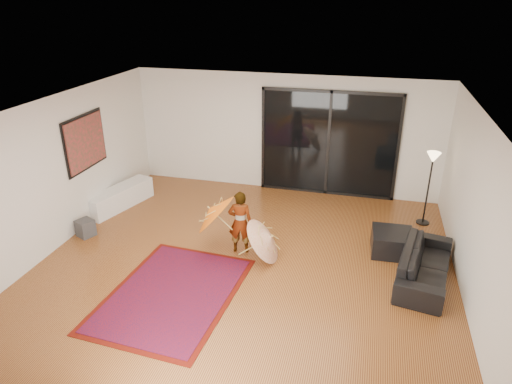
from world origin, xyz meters
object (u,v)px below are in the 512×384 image
(sofa, at_px, (425,265))
(ottoman, at_px, (392,242))
(media_console, at_px, (120,197))
(child, at_px, (240,222))

(sofa, bearing_deg, ottoman, 44.53)
(media_console, xyz_separation_m, child, (3.05, -1.12, 0.36))
(sofa, relative_size, ottoman, 2.62)
(child, bearing_deg, ottoman, -176.10)
(media_console, relative_size, ottoman, 2.30)
(sofa, relative_size, child, 1.58)
(sofa, height_order, ottoman, sofa)
(sofa, xyz_separation_m, child, (-3.15, 0.11, 0.32))
(ottoman, bearing_deg, child, -166.67)
(sofa, bearing_deg, child, 98.58)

